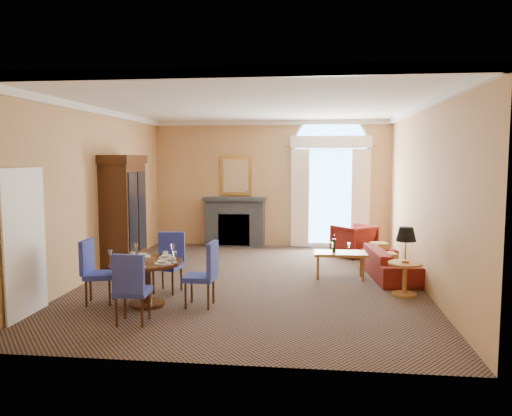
# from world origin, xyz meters

# --- Properties ---
(ground) EXTENTS (7.50, 7.50, 0.00)m
(ground) POSITION_xyz_m (0.00, 0.00, 0.00)
(ground) COLOR #101A32
(ground) RESTS_ON ground
(room_envelope) EXTENTS (6.04, 7.52, 3.45)m
(room_envelope) POSITION_xyz_m (-0.03, 0.67, 2.51)
(room_envelope) COLOR tan
(room_envelope) RESTS_ON ground
(armoire) EXTENTS (0.66, 1.18, 2.31)m
(armoire) POSITION_xyz_m (-2.72, 0.67, 1.11)
(armoire) COLOR black
(armoire) RESTS_ON ground
(dining_table) EXTENTS (1.10, 1.11, 0.89)m
(dining_table) POSITION_xyz_m (-1.43, -1.71, 0.53)
(dining_table) COLOR black
(dining_table) RESTS_ON ground
(dining_chair_north) EXTENTS (0.50, 0.51, 0.99)m
(dining_chair_north) POSITION_xyz_m (-1.32, -0.83, 0.57)
(dining_chair_north) COLOR navy
(dining_chair_north) RESTS_ON ground
(dining_chair_south) EXTENTS (0.48, 0.49, 0.99)m
(dining_chair_south) POSITION_xyz_m (-1.32, -2.63, 0.57)
(dining_chair_south) COLOR navy
(dining_chair_south) RESTS_ON ground
(dining_chair_east) EXTENTS (0.48, 0.46, 0.99)m
(dining_chair_east) POSITION_xyz_m (-0.51, -1.65, 0.57)
(dining_chair_east) COLOR navy
(dining_chair_east) RESTS_ON ground
(dining_chair_west) EXTENTS (0.54, 0.54, 0.99)m
(dining_chair_west) POSITION_xyz_m (-2.29, -1.68, 0.57)
(dining_chair_west) COLOR navy
(dining_chair_west) RESTS_ON ground
(sofa) EXTENTS (0.94, 1.95, 0.55)m
(sofa) POSITION_xyz_m (2.55, 0.57, 0.27)
(sofa) COLOR maroon
(sofa) RESTS_ON ground
(armchair) EXTENTS (1.13, 1.13, 0.74)m
(armchair) POSITION_xyz_m (2.02, 2.55, 0.37)
(armchair) COLOR maroon
(armchair) RESTS_ON ground
(coffee_table) EXTENTS (0.99, 0.57, 0.82)m
(coffee_table) POSITION_xyz_m (1.60, 0.41, 0.45)
(coffee_table) COLOR #A26C30
(coffee_table) RESTS_ON ground
(side_table) EXTENTS (0.55, 0.55, 1.11)m
(side_table) POSITION_xyz_m (2.60, -0.67, 0.71)
(side_table) COLOR #A26C30
(side_table) RESTS_ON ground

